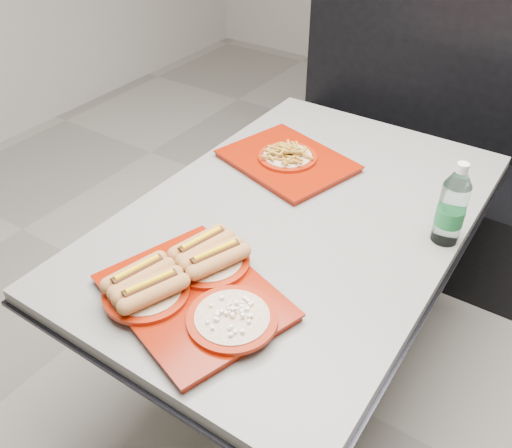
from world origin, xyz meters
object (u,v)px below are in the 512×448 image
Objects in this scene: diner_table at (296,255)px; tray_near at (191,286)px; tray_far at (287,158)px; water_bottle at (452,208)px; booth_bench at (412,160)px.

diner_table is 0.50m from tray_near.
tray_far is (-0.13, 0.68, -0.01)m from tray_near.
water_bottle reaches higher than tray_far.
tray_far reaches higher than diner_table.
tray_near is 1.07× the size of tray_far.
tray_near is 0.69m from tray_far.
water_bottle is at bearing -10.37° from tray_far.
booth_bench is at bearing 78.66° from tray_far.
diner_table is 1.11m from booth_bench.
tray_near is at bearing -95.29° from diner_table.
diner_table is 2.94× the size of tray_far.
tray_near reaches higher than diner_table.
diner_table is 2.74× the size of tray_near.
diner_table is at bearing -90.00° from booth_bench.
water_bottle is (0.58, -0.11, 0.08)m from tray_far.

